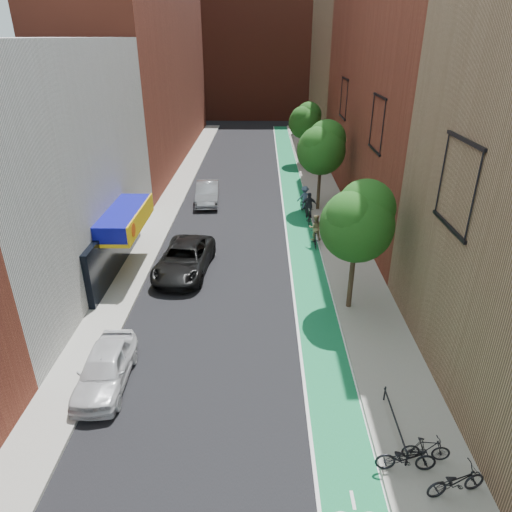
{
  "coord_description": "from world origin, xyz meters",
  "views": [
    {
      "loc": [
        1.33,
        -9.09,
        12.06
      ],
      "look_at": [
        1.03,
        12.76,
        1.5
      ],
      "focal_mm": 32.0,
      "sensor_mm": 36.0,
      "label": 1
    }
  ],
  "objects_px": {
    "parked_car_white": "(105,368)",
    "cyclist_lane_mid": "(309,211)",
    "parked_car_silver": "(208,193)",
    "cyclist_lane_far": "(305,201)",
    "parked_car_black": "(184,259)",
    "cyclist_lane_near": "(315,232)"
  },
  "relations": [
    {
      "from": "parked_car_white",
      "to": "cyclist_lane_mid",
      "type": "xyz_separation_m",
      "value": [
        9.27,
        17.01,
        0.13
      ]
    },
    {
      "from": "parked_car_silver",
      "to": "cyclist_lane_mid",
      "type": "bearing_deg",
      "value": -32.13
    },
    {
      "from": "parked_car_white",
      "to": "cyclist_lane_mid",
      "type": "relative_size",
      "value": 1.98
    },
    {
      "from": "parked_car_silver",
      "to": "cyclist_lane_far",
      "type": "relative_size",
      "value": 2.44
    },
    {
      "from": "cyclist_lane_mid",
      "to": "cyclist_lane_far",
      "type": "relative_size",
      "value": 1.07
    },
    {
      "from": "parked_car_silver",
      "to": "cyclist_lane_far",
      "type": "distance_m",
      "value": 7.84
    },
    {
      "from": "parked_car_white",
      "to": "parked_car_silver",
      "type": "bearing_deg",
      "value": 84.2
    },
    {
      "from": "parked_car_black",
      "to": "parked_car_silver",
      "type": "height_order",
      "value": "parked_car_silver"
    },
    {
      "from": "parked_car_black",
      "to": "cyclist_lane_mid",
      "type": "relative_size",
      "value": 2.66
    },
    {
      "from": "cyclist_lane_near",
      "to": "cyclist_lane_mid",
      "type": "relative_size",
      "value": 0.93
    },
    {
      "from": "cyclist_lane_near",
      "to": "cyclist_lane_mid",
      "type": "height_order",
      "value": "cyclist_lane_mid"
    },
    {
      "from": "cyclist_lane_mid",
      "to": "cyclist_lane_far",
      "type": "height_order",
      "value": "cyclist_lane_mid"
    },
    {
      "from": "parked_car_white",
      "to": "parked_car_black",
      "type": "height_order",
      "value": "parked_car_black"
    },
    {
      "from": "parked_car_black",
      "to": "cyclist_lane_far",
      "type": "xyz_separation_m",
      "value": [
        7.53,
        9.78,
        0.08
      ]
    },
    {
      "from": "parked_car_black",
      "to": "cyclist_lane_near",
      "type": "relative_size",
      "value": 2.86
    },
    {
      "from": "cyclist_lane_near",
      "to": "cyclist_lane_mid",
      "type": "bearing_deg",
      "value": -90.56
    },
    {
      "from": "parked_car_black",
      "to": "cyclist_lane_mid",
      "type": "xyz_separation_m",
      "value": [
        7.7,
        7.75,
        0.06
      ]
    },
    {
      "from": "parked_car_white",
      "to": "parked_car_silver",
      "type": "distance_m",
      "value": 21.25
    },
    {
      "from": "cyclist_lane_near",
      "to": "parked_car_silver",
      "type": "bearing_deg",
      "value": -47.22
    },
    {
      "from": "parked_car_white",
      "to": "cyclist_lane_far",
      "type": "relative_size",
      "value": 2.11
    },
    {
      "from": "parked_car_white",
      "to": "cyclist_lane_near",
      "type": "bearing_deg",
      "value": 53.01
    },
    {
      "from": "parked_car_black",
      "to": "cyclist_lane_far",
      "type": "height_order",
      "value": "cyclist_lane_far"
    }
  ]
}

